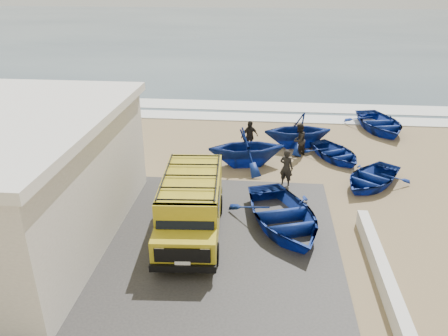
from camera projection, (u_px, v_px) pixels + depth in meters
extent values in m
plane|color=#8F7853|center=(222.00, 217.00, 16.07)|extent=(160.00, 160.00, 0.00)
cube|color=#393634|center=(156.00, 244.00, 14.42)|extent=(12.00, 10.00, 0.05)
cube|color=#385166|center=(259.00, 30.00, 66.85)|extent=(180.00, 88.00, 0.01)
cube|color=white|center=(242.00, 117.00, 26.94)|extent=(180.00, 1.60, 0.06)
cube|color=white|center=(244.00, 106.00, 29.21)|extent=(180.00, 2.20, 0.04)
cube|color=black|center=(117.00, 153.00, 14.86)|extent=(0.08, 0.70, 0.90)
cube|color=silver|center=(381.00, 269.00, 12.79)|extent=(0.35, 6.00, 0.55)
cube|color=gold|center=(192.00, 199.00, 14.87)|extent=(2.16, 4.02, 1.65)
cube|color=gold|center=(184.00, 249.00, 12.84)|extent=(1.96, 1.03, 0.90)
cube|color=black|center=(185.00, 217.00, 12.94)|extent=(1.77, 0.45, 0.72)
cube|color=black|center=(182.00, 255.00, 12.38)|extent=(1.62, 0.19, 0.45)
cube|color=black|center=(183.00, 268.00, 12.53)|extent=(1.94, 0.27, 0.22)
cube|color=black|center=(191.00, 175.00, 14.46)|extent=(2.04, 3.71, 0.06)
cylinder|color=black|center=(158.00, 253.00, 13.42)|extent=(0.27, 0.71, 0.70)
cylinder|color=black|center=(172.00, 204.00, 16.24)|extent=(0.27, 0.71, 0.70)
cylinder|color=black|center=(215.00, 254.00, 13.37)|extent=(0.27, 0.71, 0.70)
cylinder|color=black|center=(219.00, 204.00, 16.19)|extent=(0.27, 0.71, 0.70)
imported|color=navy|center=(283.00, 216.00, 15.23)|extent=(4.52, 5.30, 0.93)
imported|color=navy|center=(371.00, 178.00, 18.27)|extent=(4.07, 4.24, 0.72)
imported|color=navy|center=(247.00, 147.00, 19.93)|extent=(4.04, 3.67, 1.84)
imported|color=navy|center=(335.00, 153.00, 20.84)|extent=(3.53, 3.92, 0.67)
imported|color=navy|center=(298.00, 130.00, 22.12)|extent=(3.87, 3.49, 1.79)
imported|color=navy|center=(380.00, 123.00, 24.57)|extent=(3.92, 4.87, 0.90)
imported|color=black|center=(286.00, 168.00, 18.11)|extent=(0.70, 0.61, 1.61)
imported|color=black|center=(299.00, 140.00, 21.03)|extent=(0.96, 1.01, 1.64)
imported|color=black|center=(249.00, 137.00, 21.50)|extent=(1.01, 0.85, 1.62)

